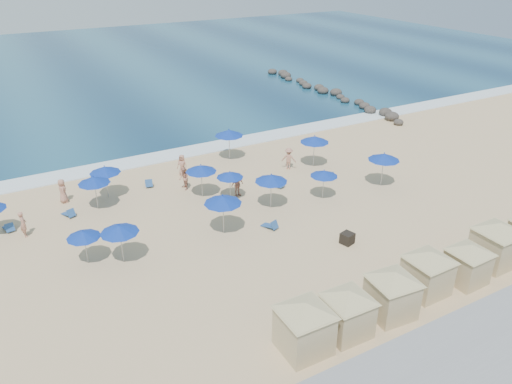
{
  "coord_description": "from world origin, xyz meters",
  "views": [
    {
      "loc": [
        -13.13,
        -23.45,
        16.42
      ],
      "look_at": [
        1.67,
        3.0,
        1.44
      ],
      "focal_mm": 35.0,
      "sensor_mm": 36.0,
      "label": 1
    }
  ],
  "objects_px": {
    "umbrella_4": "(94,180)",
    "beachgoer_0": "(23,224)",
    "umbrella_2": "(105,170)",
    "beachgoer_2": "(237,185)",
    "umbrella_12": "(384,157)",
    "beachgoer_3": "(289,158)",
    "cabana_2": "(393,288)",
    "rock_jetty": "(328,92)",
    "umbrella_7": "(230,175)",
    "cabana_4": "(469,258)",
    "umbrella_10": "(315,139)",
    "umbrella_8": "(271,178)",
    "trash_bin": "(347,238)",
    "umbrella_6": "(223,200)",
    "cabana_0": "(305,320)",
    "beachgoer_5": "(63,191)",
    "cabana_5": "(498,238)",
    "beachgoer_1": "(184,179)",
    "umbrella_1": "(83,234)",
    "umbrella_3": "(119,229)",
    "umbrella_11": "(324,173)",
    "umbrella_5": "(201,168)",
    "beachgoer_4": "(182,165)",
    "umbrella_9": "(229,133)",
    "cabana_3": "(428,267)"
  },
  "relations": [
    {
      "from": "rock_jetty",
      "to": "beachgoer_5",
      "type": "distance_m",
      "value": 36.46
    },
    {
      "from": "cabana_4",
      "to": "beachgoer_2",
      "type": "height_order",
      "value": "cabana_4"
    },
    {
      "from": "umbrella_8",
      "to": "beachgoer_5",
      "type": "bearing_deg",
      "value": 147.74
    },
    {
      "from": "umbrella_8",
      "to": "beachgoer_3",
      "type": "distance_m",
      "value": 7.03
    },
    {
      "from": "beachgoer_5",
      "to": "cabana_0",
      "type": "bearing_deg",
      "value": -159.67
    },
    {
      "from": "rock_jetty",
      "to": "beachgoer_1",
      "type": "distance_m",
      "value": 30.15
    },
    {
      "from": "umbrella_6",
      "to": "beachgoer_0",
      "type": "distance_m",
      "value": 12.58
    },
    {
      "from": "cabana_4",
      "to": "beachgoer_3",
      "type": "distance_m",
      "value": 17.61
    },
    {
      "from": "trash_bin",
      "to": "cabana_0",
      "type": "height_order",
      "value": "cabana_0"
    },
    {
      "from": "cabana_2",
      "to": "rock_jetty",
      "type": "bearing_deg",
      "value": 57.71
    },
    {
      "from": "cabana_2",
      "to": "cabana_4",
      "type": "distance_m",
      "value": 5.46
    },
    {
      "from": "umbrella_7",
      "to": "umbrella_9",
      "type": "xyz_separation_m",
      "value": [
        3.31,
        6.77,
        0.46
      ]
    },
    {
      "from": "beachgoer_4",
      "to": "beachgoer_0",
      "type": "bearing_deg",
      "value": -112.7
    },
    {
      "from": "umbrella_12",
      "to": "beachgoer_3",
      "type": "height_order",
      "value": "umbrella_12"
    },
    {
      "from": "umbrella_7",
      "to": "beachgoer_5",
      "type": "distance_m",
      "value": 11.9
    },
    {
      "from": "beachgoer_5",
      "to": "umbrella_10",
      "type": "bearing_deg",
      "value": -97.7
    },
    {
      "from": "umbrella_4",
      "to": "umbrella_10",
      "type": "relative_size",
      "value": 0.92
    },
    {
      "from": "cabana_0",
      "to": "cabana_4",
      "type": "distance_m",
      "value": 10.54
    },
    {
      "from": "trash_bin",
      "to": "beachgoer_2",
      "type": "xyz_separation_m",
      "value": [
        -2.86,
        9.12,
        0.51
      ]
    },
    {
      "from": "beachgoer_0",
      "to": "beachgoer_4",
      "type": "height_order",
      "value": "beachgoer_0"
    },
    {
      "from": "umbrella_11",
      "to": "beachgoer_1",
      "type": "relative_size",
      "value": 1.29
    },
    {
      "from": "trash_bin",
      "to": "cabana_2",
      "type": "relative_size",
      "value": 0.16
    },
    {
      "from": "umbrella_2",
      "to": "beachgoer_2",
      "type": "bearing_deg",
      "value": -27.47
    },
    {
      "from": "umbrella_4",
      "to": "beachgoer_1",
      "type": "distance_m",
      "value": 6.55
    },
    {
      "from": "trash_bin",
      "to": "umbrella_7",
      "type": "bearing_deg",
      "value": 96.12
    },
    {
      "from": "umbrella_2",
      "to": "beachgoer_5",
      "type": "distance_m",
      "value": 3.31
    },
    {
      "from": "cabana_4",
      "to": "umbrella_10",
      "type": "height_order",
      "value": "umbrella_10"
    },
    {
      "from": "trash_bin",
      "to": "beachgoer_1",
      "type": "distance_m",
      "value": 13.36
    },
    {
      "from": "rock_jetty",
      "to": "umbrella_11",
      "type": "relative_size",
      "value": 11.83
    },
    {
      "from": "umbrella_1",
      "to": "umbrella_3",
      "type": "bearing_deg",
      "value": -26.08
    },
    {
      "from": "trash_bin",
      "to": "umbrella_6",
      "type": "relative_size",
      "value": 0.26
    },
    {
      "from": "umbrella_4",
      "to": "beachgoer_0",
      "type": "xyz_separation_m",
      "value": [
        -4.87,
        -1.49,
        -1.31
      ]
    },
    {
      "from": "umbrella_6",
      "to": "umbrella_7",
      "type": "distance_m",
      "value": 4.77
    },
    {
      "from": "beachgoer_1",
      "to": "beachgoer_3",
      "type": "relative_size",
      "value": 0.96
    },
    {
      "from": "umbrella_12",
      "to": "beachgoer_5",
      "type": "relative_size",
      "value": 1.53
    },
    {
      "from": "umbrella_5",
      "to": "beachgoer_3",
      "type": "xyz_separation_m",
      "value": [
        8.18,
        1.13,
        -1.29
      ]
    },
    {
      "from": "umbrella_11",
      "to": "beachgoer_0",
      "type": "relative_size",
      "value": 1.32
    },
    {
      "from": "umbrella_5",
      "to": "umbrella_8",
      "type": "xyz_separation_m",
      "value": [
        3.48,
        -3.93,
        0.03
      ]
    },
    {
      "from": "cabana_5",
      "to": "beachgoer_1",
      "type": "distance_m",
      "value": 21.34
    },
    {
      "from": "cabana_0",
      "to": "beachgoer_2",
      "type": "relative_size",
      "value": 2.66
    },
    {
      "from": "umbrella_5",
      "to": "trash_bin",
      "type": "bearing_deg",
      "value": -63.45
    },
    {
      "from": "umbrella_7",
      "to": "beachgoer_4",
      "type": "height_order",
      "value": "umbrella_7"
    },
    {
      "from": "umbrella_6",
      "to": "cabana_4",
      "type": "bearing_deg",
      "value": -50.21
    },
    {
      "from": "rock_jetty",
      "to": "cabana_5",
      "type": "distance_m",
      "value": 36.71
    },
    {
      "from": "cabana_3",
      "to": "umbrella_7",
      "type": "distance_m",
      "value": 15.25
    },
    {
      "from": "umbrella_3",
      "to": "umbrella_12",
      "type": "relative_size",
      "value": 0.93
    },
    {
      "from": "umbrella_2",
      "to": "beachgoer_2",
      "type": "height_order",
      "value": "umbrella_2"
    },
    {
      "from": "beachgoer_3",
      "to": "beachgoer_0",
      "type": "bearing_deg",
      "value": 44.33
    },
    {
      "from": "umbrella_2",
      "to": "umbrella_7",
      "type": "xyz_separation_m",
      "value": [
        7.64,
        -4.55,
        -0.27
      ]
    },
    {
      "from": "umbrella_7",
      "to": "rock_jetty",
      "type": "bearing_deg",
      "value": 40.08
    }
  ]
}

